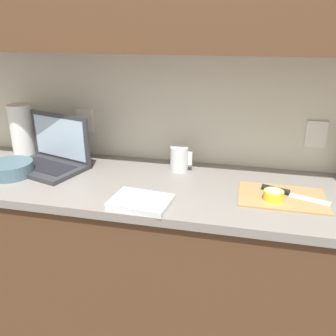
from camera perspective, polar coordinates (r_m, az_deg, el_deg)
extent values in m
cube|color=silver|center=(1.74, -1.31, 14.55)|extent=(5.20, 0.06, 2.60)
cube|color=white|center=(1.88, -13.22, 7.43)|extent=(0.09, 0.01, 0.12)
cube|color=white|center=(1.72, 22.67, 5.01)|extent=(0.09, 0.01, 0.12)
cube|color=brown|center=(1.78, -3.71, -15.95)|extent=(2.49, 0.55, 0.86)
cube|color=gray|center=(1.55, -4.10, -2.79)|extent=(2.56, 0.58, 0.03)
cube|color=#333338|center=(1.76, -19.07, 0.01)|extent=(0.40, 0.32, 0.02)
cube|color=black|center=(1.76, -19.12, 0.34)|extent=(0.31, 0.21, 0.00)
cube|color=#333338|center=(1.79, -16.92, 4.71)|extent=(0.35, 0.12, 0.23)
cube|color=silver|center=(1.79, -17.06, 4.66)|extent=(0.30, 0.10, 0.19)
cube|color=tan|center=(1.46, 17.81, -4.48)|extent=(0.33, 0.23, 0.01)
cube|color=silver|center=(1.47, 21.75, -4.70)|extent=(0.16, 0.08, 0.00)
cylinder|color=black|center=(1.49, 16.87, -3.31)|extent=(0.11, 0.06, 0.02)
cylinder|color=yellow|center=(1.42, 16.56, -4.23)|extent=(0.08, 0.08, 0.04)
cylinder|color=#F4EAA3|center=(1.41, 16.65, -3.50)|extent=(0.07, 0.07, 0.00)
cylinder|color=silver|center=(1.64, 1.79, 1.48)|extent=(0.08, 0.08, 0.11)
cube|color=silver|center=(1.63, 3.57, 1.52)|extent=(0.02, 0.01, 0.06)
cylinder|color=slate|center=(1.75, -23.94, -0.12)|extent=(0.20, 0.20, 0.06)
cylinder|color=white|center=(1.97, -22.35, 5.60)|extent=(0.12, 0.12, 0.27)
cube|color=white|center=(1.35, -4.36, -5.42)|extent=(0.24, 0.18, 0.02)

